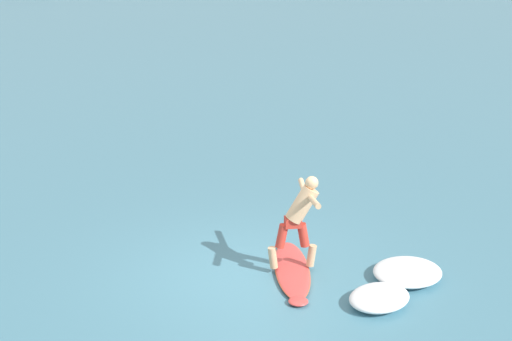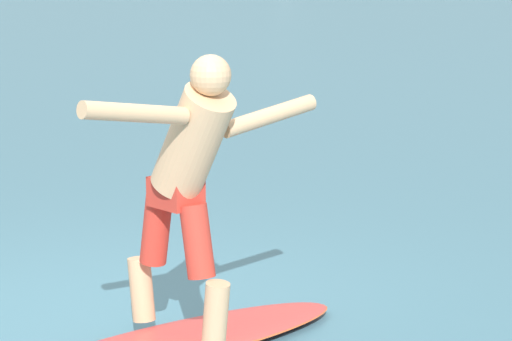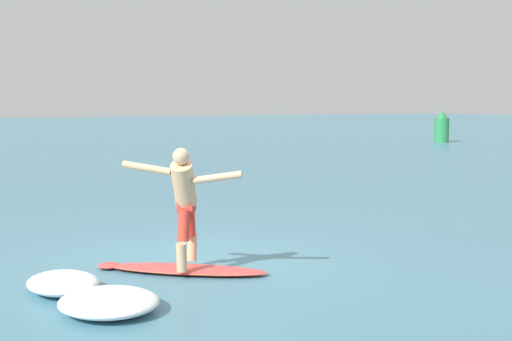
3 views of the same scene
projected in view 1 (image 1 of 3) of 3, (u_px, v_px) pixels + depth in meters
name	position (u px, v px, depth m)	size (l,w,h in m)	color
ground_plane	(251.00, 276.00, 11.57)	(200.00, 200.00, 0.00)	teal
surfboard	(292.00, 270.00, 11.66)	(1.84, 2.01, 0.22)	#E14540
surfer	(300.00, 215.00, 11.41)	(1.07, 1.28, 1.56)	#DBAC7E
wave_foam_at_tail	(407.00, 272.00, 11.46)	(1.22, 1.12, 0.22)	white
wave_foam_at_nose	(379.00, 298.00, 10.65)	(1.04, 0.83, 0.22)	white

